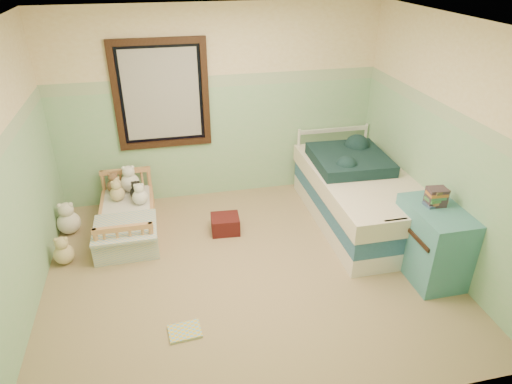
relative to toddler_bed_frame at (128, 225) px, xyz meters
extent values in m
cube|color=#7D6347|center=(1.26, -1.05, -0.09)|extent=(4.20, 3.60, 0.02)
cube|color=silver|center=(1.26, -1.05, 2.43)|extent=(4.20, 3.60, 0.02)
cube|color=#D8C089|center=(1.26, 0.75, 1.17)|extent=(4.20, 0.04, 2.50)
cube|color=#D8C089|center=(1.26, -2.85, 1.17)|extent=(4.20, 0.04, 2.50)
cube|color=#D8C089|center=(-0.84, -1.05, 1.17)|extent=(0.04, 3.60, 2.50)
cube|color=#D8C089|center=(3.36, -1.05, 1.17)|extent=(0.04, 3.60, 2.50)
cube|color=#7FBA84|center=(1.26, 0.74, 0.67)|extent=(4.20, 0.01, 1.50)
cube|color=#548362|center=(1.26, 0.74, 1.49)|extent=(4.20, 0.01, 0.15)
cube|color=black|center=(0.56, 0.71, 1.37)|extent=(1.16, 0.06, 1.36)
cube|color=#BABAB7|center=(0.56, 0.72, 1.37)|extent=(0.92, 0.01, 1.12)
cube|color=#AA7349|center=(0.00, 0.00, 0.00)|extent=(0.64, 1.28, 0.16)
cube|color=silver|center=(0.00, 0.00, 0.14)|extent=(0.58, 1.22, 0.12)
cube|color=#6CA5D3|center=(0.00, -0.40, 0.22)|extent=(0.69, 0.64, 0.03)
sphere|color=brown|center=(-0.15, 0.50, 0.29)|extent=(0.19, 0.19, 0.19)
sphere|color=white|center=(0.05, 0.50, 0.32)|extent=(0.24, 0.24, 0.24)
sphere|color=#D3BE89|center=(-0.10, 0.28, 0.29)|extent=(0.18, 0.18, 0.18)
sphere|color=black|center=(0.13, 0.28, 0.28)|extent=(0.16, 0.16, 0.16)
sphere|color=white|center=(-0.69, 0.11, 0.06)|extent=(0.28, 0.28, 0.28)
sphere|color=#D3BE89|center=(-0.66, -0.50, 0.03)|extent=(0.22, 0.22, 0.22)
cube|color=white|center=(2.81, -0.40, 0.03)|extent=(1.04, 2.07, 0.22)
cube|color=navy|center=(2.81, -0.40, 0.25)|extent=(1.04, 2.07, 0.22)
cube|color=#ECE3C4|center=(2.81, -0.40, 0.47)|extent=(1.08, 2.11, 0.22)
cube|color=black|center=(2.76, -0.10, 0.65)|extent=(0.92, 0.97, 0.14)
cube|color=teal|center=(3.10, -1.52, 0.31)|extent=(0.49, 0.78, 0.78)
cube|color=#512C27|center=(3.10, -1.42, 0.80)|extent=(0.20, 0.16, 0.19)
cube|color=maroon|center=(1.15, -0.27, 0.02)|extent=(0.35, 0.31, 0.21)
cube|color=yellow|center=(0.53, -1.82, -0.07)|extent=(0.30, 0.24, 0.03)
sphere|color=white|center=(0.17, 0.13, 0.30)|extent=(0.19, 0.19, 0.19)
sphere|color=#D3BE89|center=(-0.12, 0.48, 0.28)|extent=(0.15, 0.15, 0.15)
camera|label=1|loc=(0.52, -4.84, 2.98)|focal=31.67mm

